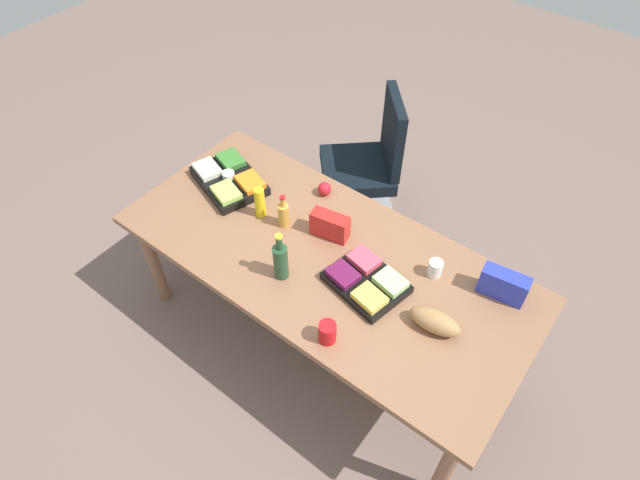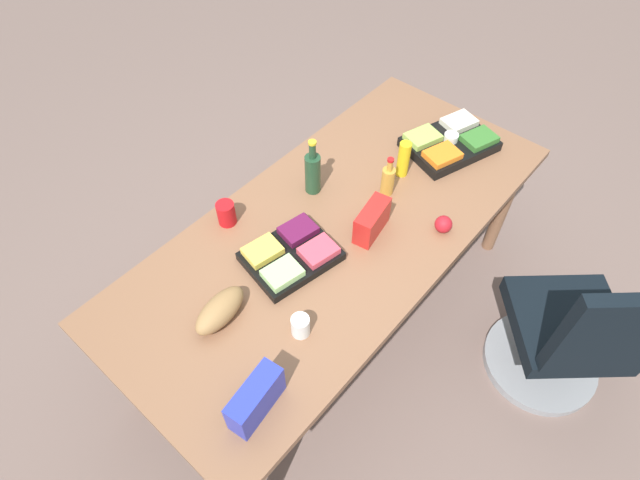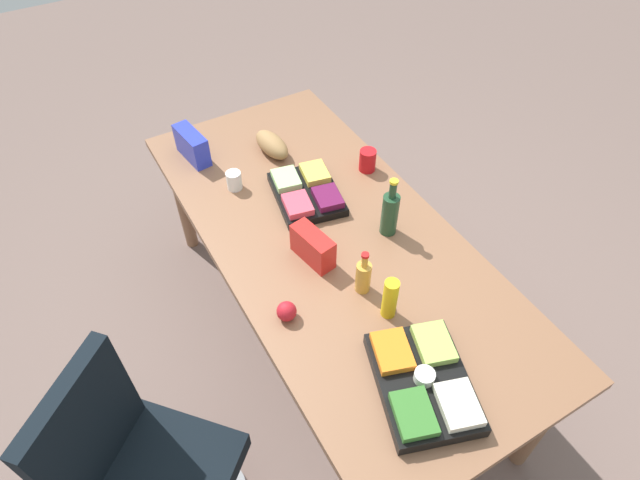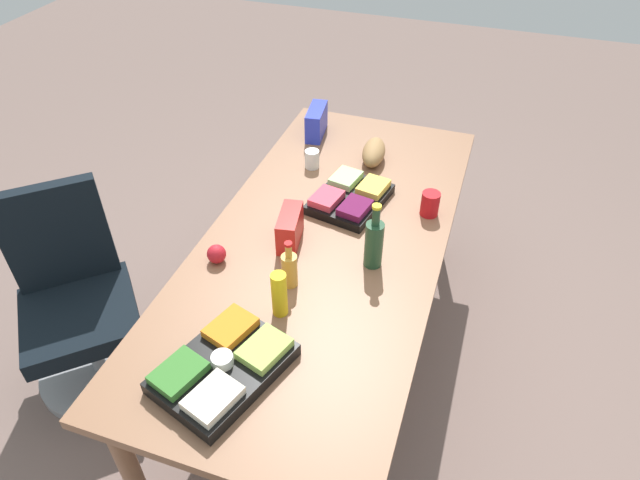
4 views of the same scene
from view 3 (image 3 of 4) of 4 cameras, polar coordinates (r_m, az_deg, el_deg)
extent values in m
plane|color=#725C54|center=(2.89, 1.01, -9.92)|extent=(10.00, 10.00, 0.00)
cube|color=brown|center=(2.31, 1.25, 0.05)|extent=(2.15, 0.97, 0.04)
cylinder|color=brown|center=(3.14, -14.51, 4.10)|extent=(0.07, 0.07, 0.71)
cylinder|color=brown|center=(3.34, -1.67, 8.85)|extent=(0.07, 0.07, 0.71)
cylinder|color=brown|center=(2.43, 22.47, -17.59)|extent=(0.07, 0.07, 0.71)
cube|color=black|center=(2.03, -23.74, -17.87)|extent=(0.34, 0.36, 0.51)
cylinder|color=#21442A|center=(2.27, 7.43, 2.70)|extent=(0.09, 0.09, 0.20)
cylinder|color=#21442A|center=(2.17, 7.78, 5.29)|extent=(0.04, 0.04, 0.08)
cylinder|color=gold|center=(2.14, 7.90, 6.18)|extent=(0.04, 0.04, 0.01)
cube|color=black|center=(2.46, -1.43, 4.92)|extent=(0.41, 0.34, 0.04)
cube|color=#ABDF8A|center=(2.49, -3.63, 6.50)|extent=(0.16, 0.14, 0.03)
cube|color=#DD475A|center=(2.36, -2.40, 3.81)|extent=(0.16, 0.14, 0.03)
cube|color=#F1CD4D|center=(2.52, -0.55, 7.17)|extent=(0.16, 0.14, 0.03)
cube|color=#5C153F|center=(2.39, 0.82, 4.55)|extent=(0.16, 0.14, 0.03)
ellipsoid|color=#9C7345|center=(2.71, -5.15, 10.09)|extent=(0.25, 0.14, 0.10)
cylinder|color=yellow|center=(1.98, 7.47, -6.21)|extent=(0.07, 0.07, 0.18)
cylinder|color=gold|center=(2.06, 4.62, -4.00)|extent=(0.07, 0.07, 0.14)
cylinder|color=gold|center=(1.99, 4.79, -2.25)|extent=(0.03, 0.03, 0.05)
cylinder|color=red|center=(1.97, 4.85, -1.63)|extent=(0.04, 0.04, 0.01)
cube|color=black|center=(1.89, 10.88, -14.70)|extent=(0.49, 0.42, 0.05)
cube|color=orange|center=(1.89, 7.72, -11.63)|extent=(0.19, 0.16, 0.03)
cube|color=#36722C|center=(1.79, 9.96, -17.76)|extent=(0.19, 0.16, 0.03)
cube|color=#9EC455|center=(1.93, 12.03, -10.72)|extent=(0.19, 0.16, 0.03)
cube|color=beige|center=(1.84, 14.56, -16.61)|extent=(0.19, 0.16, 0.03)
cylinder|color=white|center=(1.86, 11.07, -14.07)|extent=(0.09, 0.09, 0.04)
sphere|color=red|center=(2.00, -3.58, -7.59)|extent=(0.08, 0.08, 0.08)
cylinder|color=red|center=(2.60, 5.09, 8.46)|extent=(0.08, 0.08, 0.11)
cube|color=red|center=(2.16, -0.78, -0.70)|extent=(0.21, 0.12, 0.14)
cylinder|color=white|center=(2.52, -9.14, 6.29)|extent=(0.09, 0.09, 0.09)
cube|color=#2837C1|center=(2.72, -13.48, 9.78)|extent=(0.23, 0.11, 0.15)
camera|label=1|loc=(3.26, 21.45, 52.18)|focal=29.77mm
camera|label=2|loc=(2.51, -42.92, 39.42)|focal=29.02mm
camera|label=4|loc=(1.44, 74.79, 6.17)|focal=31.53mm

